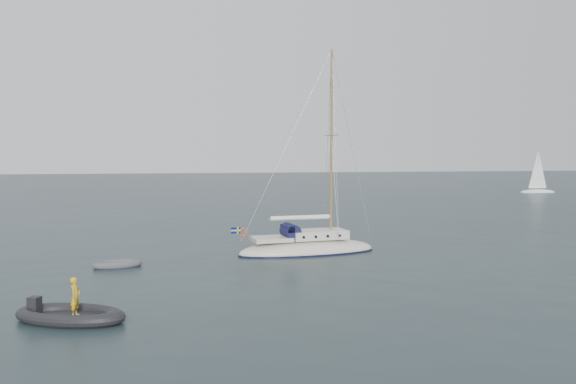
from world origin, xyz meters
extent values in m
plane|color=black|center=(0.00, 0.00, 0.00)|extent=(300.00, 300.00, 0.00)
ellipsoid|color=beige|center=(-0.78, 2.28, 0.14)|extent=(8.27, 2.57, 1.38)
cube|color=silver|center=(-0.13, 2.28, 1.08)|extent=(3.31, 1.75, 0.51)
cube|color=beige|center=(-2.98, 2.28, 0.94)|extent=(2.20, 1.75, 0.23)
cylinder|color=#14163D|center=(-1.83, 2.28, 1.34)|extent=(0.88, 1.52, 0.88)
cube|color=#14163D|center=(-2.02, 2.28, 1.52)|extent=(0.41, 1.52, 0.37)
cylinder|color=olive|center=(0.69, 2.28, 6.34)|extent=(0.14, 0.14, 11.02)
cylinder|color=olive|center=(0.69, 2.28, 6.89)|extent=(0.05, 2.02, 0.05)
cylinder|color=olive|center=(-1.24, 2.28, 2.07)|extent=(3.86, 0.09, 0.09)
cylinder|color=white|center=(-1.24, 2.28, 2.11)|extent=(3.59, 0.26, 0.26)
cylinder|color=gray|center=(-4.45, 2.28, 1.33)|extent=(0.04, 2.02, 0.04)
torus|color=#E14016|center=(-4.50, 2.83, 1.33)|extent=(0.50, 0.09, 0.50)
cylinder|color=olive|center=(-4.77, 2.28, 1.24)|extent=(0.03, 0.03, 0.83)
cube|color=navy|center=(-5.05, 2.28, 1.52)|extent=(0.55, 0.02, 0.35)
cube|color=yellow|center=(-5.05, 2.28, 1.52)|extent=(0.57, 0.03, 0.08)
cube|color=yellow|center=(-4.95, 2.28, 1.52)|extent=(0.08, 0.03, 0.37)
cylinder|color=black|center=(-1.33, 3.16, 1.08)|extent=(0.17, 0.06, 0.17)
cylinder|color=black|center=(-1.33, 1.39, 1.08)|extent=(0.17, 0.06, 0.17)
cylinder|color=black|center=(-0.59, 3.16, 1.08)|extent=(0.17, 0.06, 0.17)
cylinder|color=black|center=(-0.59, 1.39, 1.08)|extent=(0.17, 0.06, 0.17)
cylinder|color=black|center=(0.14, 3.16, 1.08)|extent=(0.17, 0.06, 0.17)
cylinder|color=black|center=(0.14, 1.39, 1.08)|extent=(0.17, 0.06, 0.17)
cylinder|color=black|center=(0.88, 3.16, 1.08)|extent=(0.17, 0.06, 0.17)
cylinder|color=black|center=(0.88, 1.39, 1.08)|extent=(0.17, 0.06, 0.17)
cube|color=#535359|center=(-11.28, 0.23, 0.11)|extent=(1.51, 0.62, 0.09)
cube|color=black|center=(-11.99, -9.16, 0.15)|extent=(2.52, 1.05, 0.13)
cube|color=black|center=(-13.36, -9.16, 0.47)|extent=(0.37, 0.37, 0.63)
imported|color=gold|center=(-11.78, -9.16, 0.87)|extent=(0.40, 0.54, 1.36)
ellipsoid|color=white|center=(46.04, 46.52, 0.05)|extent=(5.46, 1.82, 0.91)
cylinder|color=gray|center=(46.04, 46.52, 3.64)|extent=(0.09, 0.09, 6.37)
cone|color=white|center=(45.99, 46.52, 3.64)|extent=(2.91, 2.91, 5.92)
camera|label=1|loc=(-8.45, -29.35, 5.75)|focal=35.00mm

